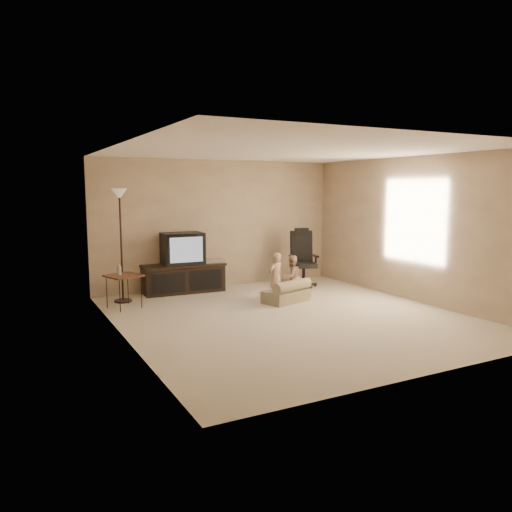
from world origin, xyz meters
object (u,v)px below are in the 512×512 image
(side_table, at_px, (123,276))
(child_sofa, at_px, (288,293))
(tv_stand, at_px, (183,267))
(office_chair, at_px, (303,266))
(toddler_left, at_px, (276,277))
(floor_lamp, at_px, (120,220))
(toddler_right, at_px, (292,277))

(side_table, distance_m, child_sofa, 2.77)
(tv_stand, distance_m, office_chair, 2.38)
(tv_stand, xyz_separation_m, toddler_left, (1.16, -1.49, -0.04))
(tv_stand, relative_size, side_table, 2.14)
(floor_lamp, relative_size, toddler_left, 2.29)
(side_table, bearing_deg, office_chair, 3.45)
(toddler_right, bearing_deg, side_table, -25.37)
(side_table, distance_m, toddler_left, 2.56)
(side_table, bearing_deg, toddler_left, -16.32)
(tv_stand, relative_size, floor_lamp, 0.82)
(toddler_right, bearing_deg, floor_lamp, -34.60)
(office_chair, bearing_deg, child_sofa, -112.99)
(office_chair, relative_size, toddler_left, 1.37)
(child_sofa, relative_size, toddler_right, 1.18)
(floor_lamp, xyz_separation_m, child_sofa, (2.51, -1.34, -1.26))
(office_chair, height_order, side_table, office_chair)
(office_chair, bearing_deg, side_table, -156.94)
(side_table, height_order, floor_lamp, floor_lamp)
(tv_stand, bearing_deg, side_table, -146.71)
(side_table, bearing_deg, tv_stand, 30.84)
(child_sofa, relative_size, toddler_left, 1.07)
(floor_lamp, bearing_deg, side_table, -100.72)
(floor_lamp, bearing_deg, child_sofa, -28.10)
(office_chair, height_order, toddler_left, office_chair)
(child_sofa, bearing_deg, side_table, 144.36)
(child_sofa, distance_m, toddler_left, 0.34)
(floor_lamp, distance_m, toddler_right, 3.13)
(office_chair, xyz_separation_m, side_table, (-3.61, -0.22, 0.12))
(office_chair, xyz_separation_m, child_sofa, (-1.01, -1.09, -0.26))
(side_table, xyz_separation_m, child_sofa, (2.60, -0.88, -0.37))
(tv_stand, relative_size, child_sofa, 1.76)
(tv_stand, distance_m, toddler_right, 2.08)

